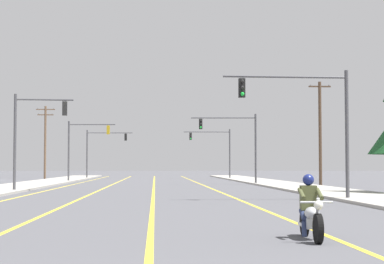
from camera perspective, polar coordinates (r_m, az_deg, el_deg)
name	(u,v)px	position (r m, az deg, el deg)	size (l,w,h in m)	color
lane_stripe_center	(154,187)	(51.99, -3.33, -4.75)	(0.16, 100.00, 0.01)	yellow
lane_stripe_left	(108,187)	(52.13, -7.32, -4.72)	(0.16, 100.00, 0.01)	yellow
lane_stripe_right	(206,186)	(52.15, 1.25, -4.74)	(0.16, 100.00, 0.01)	yellow
lane_stripe_far_left	(64,187)	(52.48, -11.06, -4.68)	(0.16, 100.00, 0.01)	yellow
sidewalk_kerb_right	(303,188)	(48.19, 9.60, -4.77)	(4.40, 110.00, 0.14)	#ADA89E
sidewalk_kerb_left	(7,188)	(48.13, -15.73, -4.71)	(4.40, 110.00, 0.14)	#ADA89E
motorcycle_with_rider	(310,213)	(15.06, 10.23, -6.95)	(0.70, 2.19, 1.46)	black
traffic_signal_near_right	(310,112)	(31.60, 10.23, 1.68)	(6.03, 0.50, 6.20)	#47474C
traffic_signal_near_left	(32,128)	(42.86, -13.75, 0.32)	(3.72, 0.49, 6.20)	#47474C
traffic_signal_mid_right	(236,137)	(57.72, 3.88, -0.45)	(5.76, 0.49, 6.20)	#47474C
traffic_signal_mid_left	(82,142)	(67.93, -9.51, -0.83)	(4.82, 0.48, 6.20)	#47474C
traffic_signal_far_right	(216,145)	(81.78, 2.11, -1.18)	(5.85, 0.37, 6.20)	#47474C
traffic_signal_far_left	(101,146)	(84.72, -7.94, -1.21)	(5.88, 0.38, 6.20)	#47474C
utility_pole_right_far	(320,131)	(55.81, 11.06, 0.06)	(1.86, 0.26, 8.67)	#4C3828
utility_pole_left_far	(45,140)	(80.80, -12.62, -0.66)	(2.27, 0.26, 8.81)	brown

